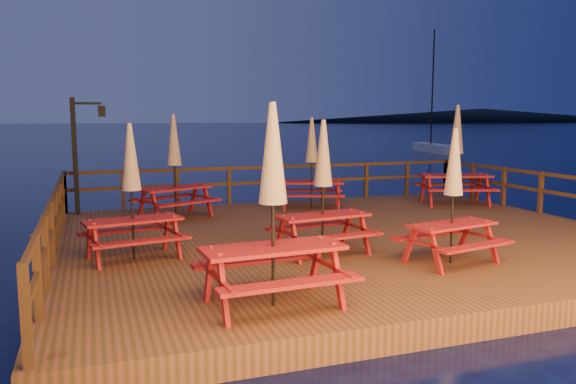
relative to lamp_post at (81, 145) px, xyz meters
name	(u,v)px	position (x,y,z in m)	size (l,w,h in m)	color
ground	(348,252)	(5.39, -4.55, -2.20)	(500.00, 500.00, 0.00)	black
deck	(348,243)	(5.39, -4.55, -2.00)	(12.00, 10.00, 0.40)	#493317
deck_piles	(348,266)	(5.39, -4.55, -2.50)	(11.44, 9.44, 1.40)	#3A2712
railing	(317,189)	(5.39, -2.77, -1.03)	(11.80, 9.75, 1.10)	#3A2712
lamp_post	(81,145)	(0.00, 0.00, 0.00)	(0.85, 0.18, 3.00)	black
headland_right	(481,115)	(190.39, 225.45, 1.30)	(230.40, 86.40, 7.00)	black
sailboat	(434,148)	(26.96, 24.33, -1.86)	(2.50, 6.90, 10.11)	silver
picnic_table_0	(323,185)	(4.18, -5.98, -0.52)	(1.87, 1.61, 2.46)	maroon
picnic_table_1	(174,165)	(2.17, -1.32, -0.46)	(2.24, 2.08, 2.57)	maroon
picnic_table_2	(456,153)	(10.11, -1.76, -0.32)	(2.38, 2.15, 2.84)	maroon
picnic_table_3	(273,202)	(2.45, -8.40, -0.39)	(1.97, 1.66, 2.70)	maroon
picnic_table_4	(453,194)	(6.02, -7.32, -0.59)	(1.86, 1.64, 2.32)	maroon
picnic_table_5	(132,189)	(0.87, -5.19, -0.55)	(1.91, 1.67, 2.40)	maroon
picnic_table_6	(312,161)	(5.91, -1.11, -0.50)	(2.14, 1.96, 2.50)	maroon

